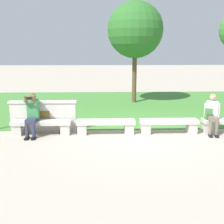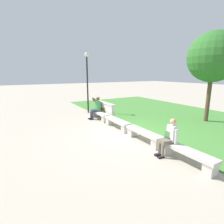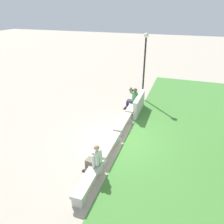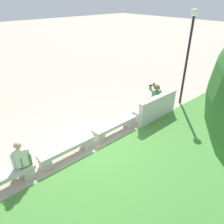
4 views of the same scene
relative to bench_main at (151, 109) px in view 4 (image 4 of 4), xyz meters
The scene contains 9 objects.
ground_plane 3.02m from the bench_main, ahead, with size 80.00×80.00×0.00m, color #B2A593.
bench_main is the anchor object (origin of this frame).
bench_near 2.00m from the bench_main, ahead, with size 1.84×0.40×0.45m.
bench_mid 4.01m from the bench_main, ahead, with size 1.84×0.40×0.45m.
backrest_wall_with_plaque 0.40m from the bench_main, 90.00° to the left, with size 2.14×0.24×1.01m.
person_photographer 0.51m from the bench_main, 162.12° to the right, with size 0.48×0.73×1.32m.
person_distant 5.37m from the bench_main, ahead, with size 0.47×0.71×1.26m.
backpack 5.29m from the bench_main, ahead, with size 0.28×0.24×0.43m.
lamp_post 3.07m from the bench_main, behind, with size 0.28×0.28×4.02m.
Camera 4 is at (3.51, 4.93, 4.53)m, focal length 35.00 mm.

